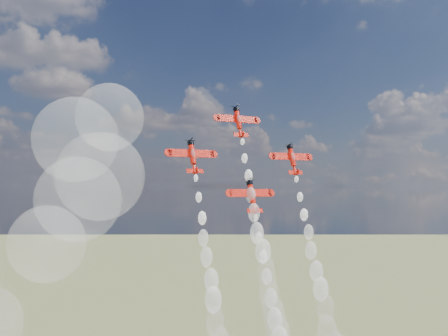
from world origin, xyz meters
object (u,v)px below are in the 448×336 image
plane_left (193,156)px  plane_right (292,159)px  plane_lead (238,121)px  plane_slot (252,196)px

plane_left → plane_right: bearing=0.0°
plane_right → plane_lead: bearing=166.9°
plane_lead → plane_slot: (0.00, -6.84, -19.35)m
plane_right → plane_slot: size_ratio=1.00×
plane_slot → plane_left: bearing=166.9°
plane_lead → plane_right: (14.66, -3.42, -9.67)m
plane_lead → plane_right: size_ratio=1.00×
plane_lead → plane_slot: bearing=-90.0°
plane_right → plane_slot: bearing=-166.9°
plane_left → plane_slot: (14.66, -3.42, -9.67)m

